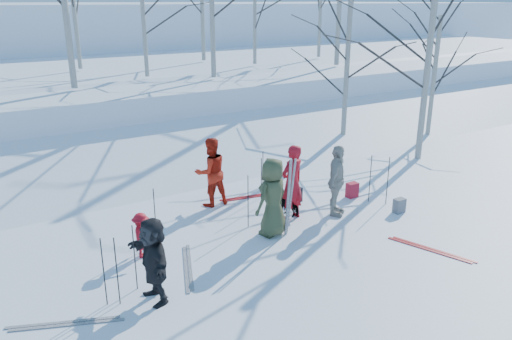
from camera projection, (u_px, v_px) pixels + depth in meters
ground at (290, 241)px, 11.49m from camera, size 120.00×120.00×0.00m
snow_ramp at (171, 158)px, 17.07m from camera, size 70.00×9.49×4.12m
snow_plateau at (92, 90)px, 24.83m from camera, size 70.00×18.00×2.20m
far_hill at (25, 41)px, 41.39m from camera, size 90.00×30.00×6.00m
skier_olive_center at (273, 197)px, 11.54m from camera, size 1.05×0.84×1.88m
skier_red_north at (292, 182)px, 12.40m from camera, size 0.78×0.59×1.93m
skier_redor_behind at (211, 172)px, 13.25m from camera, size 0.91×0.71×1.87m
skier_red_seated at (142, 235)px, 10.65m from camera, size 0.59×0.75×1.01m
skier_cream_east at (336, 181)px, 12.62m from camera, size 1.13×1.03×1.85m
skier_grey_west at (153, 260)px, 9.00m from camera, size 0.50×1.53×1.64m
dog at (289, 205)px, 12.85m from camera, size 0.52×0.67×0.51m
upright_ski_left at (288, 198)px, 11.47m from camera, size 0.08×0.16×1.90m
upright_ski_right at (291, 197)px, 11.53m from camera, size 0.15×0.23×1.89m
ski_pair_a at (188, 267)px, 10.35m from camera, size 1.51×2.04×0.02m
ski_pair_b at (431, 250)px, 11.08m from camera, size 1.37×2.02×0.02m
ski_pair_c at (253, 196)px, 14.10m from camera, size 0.88×1.97×0.02m
ski_pair_d at (65, 324)px, 8.55m from camera, size 1.53×2.04×0.02m
ski_pole_a at (388, 181)px, 13.38m from camera, size 0.02×0.02×1.34m
ski_pole_b at (263, 174)px, 13.87m from camera, size 0.02×0.02×1.34m
ski_pole_c at (135, 258)px, 9.39m from camera, size 0.02×0.02×1.34m
ski_pole_d at (370, 179)px, 13.54m from camera, size 0.02×0.02×1.34m
ski_pole_e at (248, 201)px, 12.00m from camera, size 0.02×0.02×1.34m
ski_pole_f at (104, 272)px, 8.89m from camera, size 0.02×0.02×1.34m
ski_pole_g at (117, 272)px, 8.91m from camera, size 0.02×0.02×1.34m
ski_pole_h at (155, 216)px, 11.17m from camera, size 0.02×0.02×1.34m
ski_pole_i at (261, 182)px, 13.26m from camera, size 0.02×0.02×1.34m
backpack_red at (352, 190)px, 14.00m from camera, size 0.32×0.22×0.42m
backpack_grey at (399, 206)px, 12.99m from camera, size 0.30×0.20×0.38m
backpack_dark at (295, 194)px, 13.70m from camera, size 0.34×0.24×0.40m
birch_plateau_b at (143, 16)px, 20.32m from camera, size 4.01×4.01×4.88m
birch_plateau_i at (73, 2)px, 22.51m from camera, size 4.78×4.78×5.97m
birch_plateau_j at (255, 15)px, 24.45m from camera, size 3.90×3.90×4.72m
birch_plateau_l at (321, 5)px, 27.45m from camera, size 4.49×4.49×5.55m
birch_edge_b at (429, 57)px, 16.36m from camera, size 5.49×5.49×6.99m
birch_edge_c at (434, 78)px, 19.43m from camera, size 3.91×3.91×4.73m
birch_edge_e at (347, 74)px, 18.27m from camera, size 4.35×4.35×5.36m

